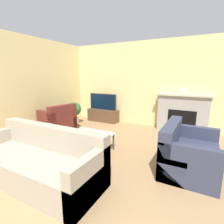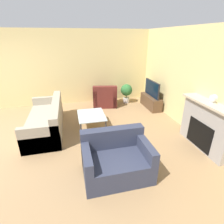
# 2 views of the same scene
# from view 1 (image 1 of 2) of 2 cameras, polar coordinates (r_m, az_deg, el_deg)

# --- Properties ---
(wall_back) EXTENTS (7.81, 0.06, 2.70)m
(wall_back) POSITION_cam_1_polar(r_m,az_deg,el_deg) (5.89, 8.75, 8.98)
(wall_back) COLOR beige
(wall_back) RESTS_ON ground_plane
(wall_left) EXTENTS (0.06, 8.19, 2.70)m
(wall_left) POSITION_cam_1_polar(r_m,az_deg,el_deg) (5.28, -28.48, 7.32)
(wall_left) COLOR beige
(wall_left) RESTS_ON ground_plane
(fireplace) EXTENTS (1.51, 0.37, 1.12)m
(fireplace) POSITION_cam_1_polar(r_m,az_deg,el_deg) (5.50, 22.06, -0.05)
(fireplace) COLOR #9E9993
(fireplace) RESTS_ON ground_plane
(tv_stand) EXTENTS (1.12, 0.36, 0.44)m
(tv_stand) POSITION_cam_1_polar(r_m,az_deg,el_deg) (6.30, -2.92, -1.10)
(tv_stand) COLOR brown
(tv_stand) RESTS_ON ground_plane
(tv) EXTENTS (1.03, 0.06, 0.56)m
(tv) POSITION_cam_1_polar(r_m,az_deg,el_deg) (6.20, -2.98, 3.39)
(tv) COLOR #232328
(tv) RESTS_ON tv_stand
(couch_sectional) EXTENTS (2.20, 0.87, 0.82)m
(couch_sectional) POSITION_cam_1_polar(r_m,az_deg,el_deg) (3.13, -22.84, -14.84)
(couch_sectional) COLOR #9E937F
(couch_sectional) RESTS_ON ground_plane
(couch_loveseat) EXTENTS (0.88, 1.24, 0.82)m
(couch_loveseat) POSITION_cam_1_polar(r_m,az_deg,el_deg) (3.42, 23.40, -12.46)
(couch_loveseat) COLOR #33384C
(couch_loveseat) RESTS_ON ground_plane
(armchair_by_window) EXTENTS (0.90, 0.98, 0.82)m
(armchair_by_window) POSITION_cam_1_polar(r_m,az_deg,el_deg) (5.40, -17.14, -2.98)
(armchair_by_window) COLOR #5B231E
(armchair_by_window) RESTS_ON ground_plane
(coffee_table) EXTENTS (0.94, 0.75, 0.39)m
(coffee_table) POSITION_cam_1_polar(r_m,az_deg,el_deg) (3.84, -7.61, -7.75)
(coffee_table) COLOR #333338
(coffee_table) RESTS_ON ground_plane
(potted_plant) EXTENTS (0.45, 0.45, 0.75)m
(potted_plant) POSITION_cam_1_polar(r_m,az_deg,el_deg) (6.07, -12.14, 0.54)
(potted_plant) COLOR beige
(potted_plant) RESTS_ON ground_plane
(mantel_clock) EXTENTS (0.16, 0.07, 0.19)m
(mantel_clock) POSITION_cam_1_polar(r_m,az_deg,el_deg) (5.41, 22.50, 6.53)
(mantel_clock) COLOR beige
(mantel_clock) RESTS_ON fireplace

